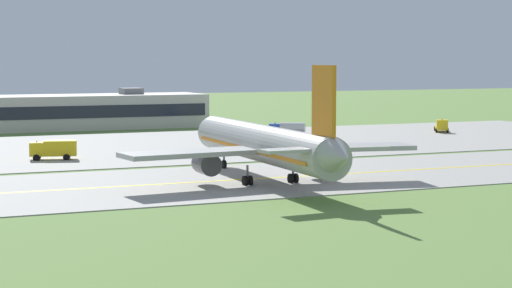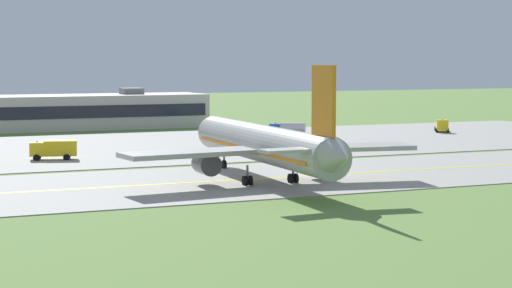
# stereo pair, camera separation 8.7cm
# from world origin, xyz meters

# --- Properties ---
(ground_plane) EXTENTS (500.00, 500.00, 0.00)m
(ground_plane) POSITION_xyz_m (0.00, 0.00, 0.00)
(ground_plane) COLOR olive
(taxiway_strip) EXTENTS (240.00, 28.00, 0.10)m
(taxiway_strip) POSITION_xyz_m (0.00, 0.00, 0.05)
(taxiway_strip) COLOR #9E9B93
(taxiway_strip) RESTS_ON ground
(apron_pad) EXTENTS (140.00, 52.00, 0.10)m
(apron_pad) POSITION_xyz_m (10.00, 42.00, 0.05)
(apron_pad) COLOR #9E9B93
(apron_pad) RESTS_ON ground
(taxiway_centreline) EXTENTS (220.00, 0.60, 0.01)m
(taxiway_centreline) POSITION_xyz_m (0.00, 0.00, 0.11)
(taxiway_centreline) COLOR yellow
(taxiway_centreline) RESTS_ON taxiway_strip
(airplane_lead) EXTENTS (32.48, 39.63, 12.70)m
(airplane_lead) POSITION_xyz_m (-7.84, -2.96, 4.13)
(airplane_lead) COLOR #ADADA8
(airplane_lead) RESTS_ON ground
(service_truck_baggage) EXTENTS (6.14, 5.02, 2.65)m
(service_truck_baggage) POSITION_xyz_m (19.26, 47.56, 1.53)
(service_truck_baggage) COLOR #264CA5
(service_truck_baggage) RESTS_ON ground
(service_truck_fuel) EXTENTS (6.33, 3.60, 2.60)m
(service_truck_fuel) POSITION_xyz_m (-23.93, 28.76, 1.53)
(service_truck_fuel) COLOR yellow
(service_truck_fuel) RESTS_ON ground
(service_truck_catering) EXTENTS (5.13, 6.51, 2.59)m
(service_truck_catering) POSITION_xyz_m (49.75, 46.41, 1.18)
(service_truck_catering) COLOR yellow
(service_truck_catering) RESTS_ON ground
(terminal_building) EXTENTS (45.86, 13.52, 7.65)m
(terminal_building) POSITION_xyz_m (-6.73, 82.83, 3.24)
(terminal_building) COLOR beige
(terminal_building) RESTS_ON ground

